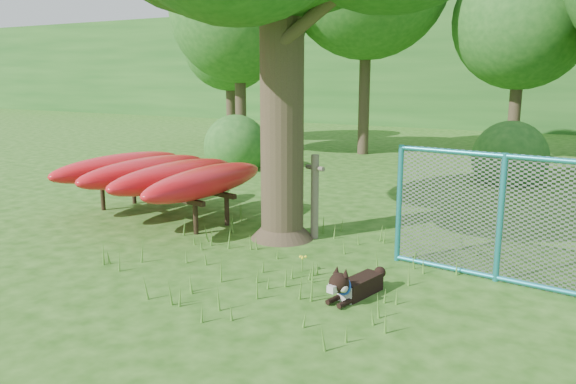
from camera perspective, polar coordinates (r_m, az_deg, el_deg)
The scene contains 12 objects.
ground at distance 7.12m, azimuth -6.22°, elevation -9.49°, with size 80.00×80.00×0.00m, color #1F4F0F.
wooden_post at distance 8.90m, azimuth 2.74°, elevation -0.26°, with size 0.37×0.18×1.35m.
kayak_rack at distance 10.46m, azimuth -12.87°, elevation 1.84°, with size 3.32×3.53×1.07m.
husky_dog at distance 6.71m, azimuth 6.66°, elevation -9.41°, with size 0.42×0.99×0.45m.
fence_section at distance 7.48m, azimuth 20.76°, elevation -2.51°, with size 2.80×0.42×2.74m.
wildflower_clump at distance 7.52m, azimuth 1.48°, elevation -6.76°, with size 0.10×0.10×0.23m.
bg_tree_a at distance 18.66m, azimuth -4.99°, elevation 17.66°, with size 4.40×4.40×6.70m.
bg_tree_c at distance 18.60m, azimuth 22.67°, elevation 15.67°, with size 4.00×4.00×6.12m.
bg_tree_f at distance 22.48m, azimuth -5.97°, elevation 14.71°, with size 3.60×3.60×5.55m.
shrub_left at distance 15.86m, azimuth -5.28°, elevation 2.42°, with size 1.80×1.80×1.80m, color #225B1D.
shrub_mid at distance 14.73m, azimuth 21.43°, elevation 0.92°, with size 1.80×1.80×1.80m, color #225B1D.
wooded_hillside at distance 33.61m, azimuth 23.11°, elevation 11.63°, with size 80.00×12.00×6.00m, color #225B1D.
Camera 1 is at (3.89, -5.38, 2.58)m, focal length 35.00 mm.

